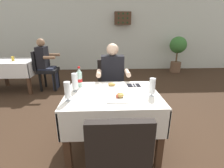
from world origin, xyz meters
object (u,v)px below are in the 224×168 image
Objects in this scene: beer_glass_left at (75,82)px; background_chair_right at (44,68)px; chair_far_diner_seat at (110,85)px; plate_near_camera at (119,97)px; chair_near_camera_side at (118,158)px; cola_bottle_primary at (79,78)px; beer_glass_middle at (68,91)px; plate_far_diner at (112,85)px; main_dining_table at (112,106)px; wall_bottle_rack at (123,18)px; seated_diner_far at (113,78)px; beer_glass_right at (152,87)px; background_table_tumbler at (13,59)px; background_dining_table at (14,68)px; potted_plant_corner at (178,50)px; background_patron at (46,62)px; napkin_cutlery_set at (134,85)px.

background_chair_right is (-1.13, 2.13, -0.31)m from beer_glass_left.
chair_far_diner_seat reaches higher than plate_near_camera.
chair_near_camera_side is 1.20m from cola_bottle_primary.
beer_glass_middle is (-0.48, -1.03, 0.30)m from chair_far_diner_seat.
plate_far_diner is at bearing -51.29° from background_chair_right.
plate_near_camera is (0.06, -0.99, 0.21)m from chair_far_diner_seat.
main_dining_table is 1.98× the size of wall_bottle_rack.
wall_bottle_rack is (0.55, 3.36, 1.25)m from chair_far_diner_seat.
cola_bottle_primary is at bearing -134.36° from seated_diner_far.
seated_diner_far is 4.70× the size of cola_bottle_primary.
wall_bottle_rack reaches higher than background_chair_right.
background_chair_right is (-1.64, 2.37, -0.21)m from plate_near_camera.
seated_diner_far is (0.04, 1.56, 0.16)m from chair_near_camera_side.
plate_near_camera is 1.19× the size of beer_glass_right.
main_dining_table is 3.13m from background_table_tumbler.
background_table_tumbler is (-2.26, 1.31, 0.25)m from chair_far_diner_seat.
background_dining_table is at bearing 147.64° from seated_diner_far.
chair_far_diner_seat is 1.02m from plate_near_camera.
cola_bottle_primary is at bearing -128.93° from potted_plant_corner.
beer_glass_right is at bearing -40.13° from background_dining_table.
main_dining_table is 0.88× the size of background_patron.
background_table_tumbler reaches higher than background_dining_table.
seated_diner_far reaches higher than chair_near_camera_side.
background_table_tumbler reaches higher than plate_near_camera.
seated_diner_far is at bearing -70.42° from chair_far_diner_seat.
chair_far_diner_seat is 1.08m from beer_glass_right.
background_table_tumbler is (-0.73, -0.06, 0.09)m from background_patron.
background_patron reaches higher than chair_near_camera_side.
seated_diner_far is 2.77m from background_dining_table.
background_patron is at bearing 4.77° from background_table_tumbler.
seated_diner_far is at bearing 86.93° from main_dining_table.
chair_near_camera_side is 3.81m from background_dining_table.
background_patron is 0.74m from background_table_tumbler.
beer_glass_left is 4.70m from potted_plant_corner.
beer_glass_middle is at bearing -157.51° from main_dining_table.
chair_near_camera_side is at bearing -95.51° from plate_near_camera.
plate_far_diner is at bearing -97.98° from wall_bottle_rack.
seated_diner_far is at bearing -42.50° from background_chair_right.
background_dining_table is at bearing 180.00° from background_chair_right.
background_dining_table is at bearing 139.43° from plate_far_diner.
beer_glass_left is (-0.45, -0.16, 0.11)m from plate_far_diner.
plate_near_camera is 1.14× the size of plate_far_diner.
wall_bottle_rack is (0.55, 3.95, 1.05)m from plate_far_diner.
plate_near_camera is 1.10× the size of beer_glass_left.
wall_bottle_rack reaches higher than plate_far_diner.
cola_bottle_primary is at bearing -59.32° from background_chair_right.
beer_glass_middle is 0.21× the size of background_dining_table.
beer_glass_middle reaches higher than main_dining_table.
chair_near_camera_side reaches higher than napkin_cutlery_set.
beer_glass_right is 0.37× the size of wall_bottle_rack.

